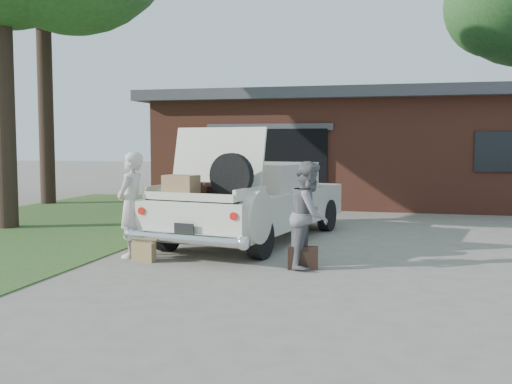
# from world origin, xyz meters

# --- Properties ---
(ground) EXTENTS (90.00, 90.00, 0.00)m
(ground) POSITION_xyz_m (0.00, 0.00, 0.00)
(ground) COLOR gray
(ground) RESTS_ON ground
(grass_strip) EXTENTS (6.00, 16.00, 0.02)m
(grass_strip) POSITION_xyz_m (-5.50, 3.00, 0.01)
(grass_strip) COLOR #2D4C1E
(grass_strip) RESTS_ON ground
(house) EXTENTS (12.80, 7.80, 3.30)m
(house) POSITION_xyz_m (0.98, 11.47, 1.67)
(house) COLOR brown
(house) RESTS_ON ground
(sedan) EXTENTS (2.85, 5.33, 2.08)m
(sedan) POSITION_xyz_m (-0.60, 2.83, 0.74)
(sedan) COLOR beige
(sedan) RESTS_ON ground
(woman_left) EXTENTS (0.41, 0.62, 1.68)m
(woman_left) POSITION_xyz_m (-2.09, 0.75, 0.84)
(woman_left) COLOR beige
(woman_left) RESTS_ON ground
(woman_right) EXTENTS (0.64, 0.79, 1.56)m
(woman_right) POSITION_xyz_m (0.80, 0.62, 0.78)
(woman_right) COLOR slate
(woman_right) RESTS_ON ground
(suitcase_left) EXTENTS (0.41, 0.21, 0.30)m
(suitcase_left) POSITION_xyz_m (-1.75, 0.45, 0.15)
(suitcase_left) COLOR #957A4C
(suitcase_left) RESTS_ON ground
(suitcase_right) EXTENTS (0.45, 0.20, 0.34)m
(suitcase_right) POSITION_xyz_m (0.73, 0.48, 0.17)
(suitcase_right) COLOR black
(suitcase_right) RESTS_ON ground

